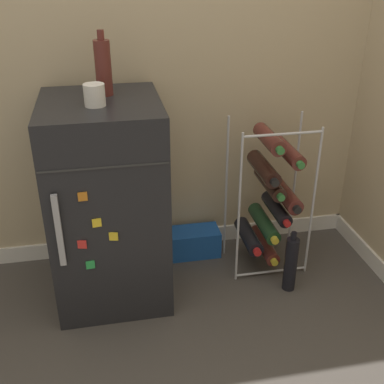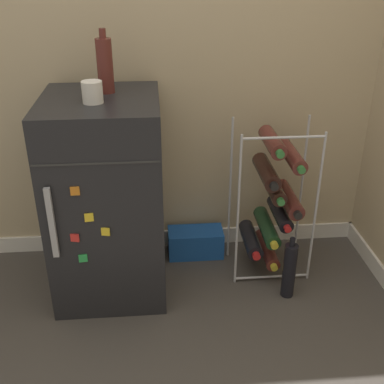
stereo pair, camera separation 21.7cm
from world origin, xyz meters
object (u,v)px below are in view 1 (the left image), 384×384
Objects in this scene: wine_rack at (270,196)px; fridge_top_cup at (94,95)px; mini_fridge at (108,202)px; soda_box at (192,242)px; loose_bottle_floor at (291,264)px; fridge_top_bottle at (103,67)px.

wine_rack is 8.96× the size of fridge_top_cup.
mini_fridge is 1.20× the size of wine_rack.
soda_box is (-0.37, 0.15, -0.33)m from wine_rack.
mini_fridge is 2.93× the size of loose_bottle_floor.
loose_bottle_floor is at bearing -18.34° from fridge_top_bottle.
fridge_top_cup is 1.20m from loose_bottle_floor.
fridge_top_bottle is at bearing 73.70° from fridge_top_cup.
loose_bottle_floor is at bearing -79.41° from wine_rack.
soda_box is at bearing 16.39° from fridge_top_bottle.
soda_box is at bearing 136.75° from loose_bottle_floor.
loose_bottle_floor is at bearing -12.14° from mini_fridge.
soda_box is 3.35× the size of fridge_top_cup.
loose_bottle_floor reaches higher than soda_box.
mini_fridge is 0.52m from fridge_top_cup.
wine_rack is at bearing -22.37° from soda_box.
mini_fridge is at bearing -108.92° from fridge_top_bottle.
fridge_top_bottle is 0.83× the size of loose_bottle_floor.
loose_bottle_floor is (0.81, -0.27, -0.91)m from fridge_top_bottle.
fridge_top_bottle reaches higher than soda_box.
soda_box is (0.43, 0.20, -0.40)m from mini_fridge.
fridge_top_bottle reaches higher than loose_bottle_floor.
mini_fridge reaches higher than soda_box.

